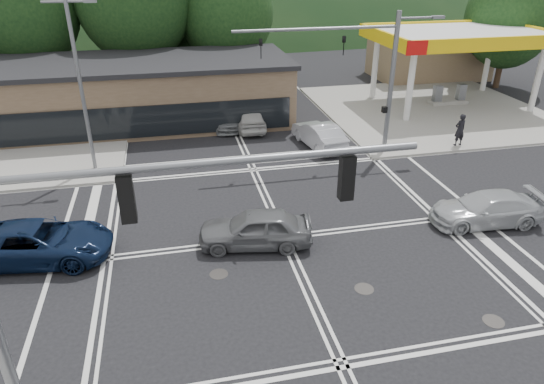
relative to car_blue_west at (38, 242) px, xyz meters
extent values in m
plane|color=black|center=(9.70, -0.50, -0.78)|extent=(120.00, 120.00, 0.00)
cube|color=gray|center=(24.70, 14.50, -0.70)|extent=(16.00, 16.00, 0.15)
cylinder|color=silver|center=(21.70, 12.50, 1.72)|extent=(0.44, 0.44, 5.00)
cylinder|color=silver|center=(21.70, 18.50, 1.72)|extent=(0.44, 0.44, 5.00)
cylinder|color=silver|center=(31.70, 12.50, 1.72)|extent=(0.44, 0.44, 5.00)
cylinder|color=silver|center=(31.70, 18.50, 1.72)|extent=(0.44, 0.44, 5.00)
cube|color=silver|center=(26.70, 15.50, 4.52)|extent=(12.00, 8.00, 0.60)
cube|color=yellow|center=(26.70, 11.50, 4.52)|extent=(12.20, 0.25, 0.90)
cube|color=yellow|center=(26.70, 19.50, 4.52)|extent=(12.20, 0.25, 0.90)
cube|color=yellow|center=(20.70, 15.50, 4.52)|extent=(0.25, 8.20, 0.90)
cube|color=yellow|center=(32.70, 15.50, 4.52)|extent=(0.25, 8.20, 0.90)
cube|color=red|center=(21.20, 11.35, 4.52)|extent=(1.40, 0.12, 0.90)
cube|color=gray|center=(26.70, 15.50, -0.53)|extent=(3.00, 1.00, 0.30)
cube|color=slate|center=(25.70, 15.50, 0.17)|extent=(0.60, 0.50, 1.30)
cube|color=slate|center=(27.70, 15.50, 0.17)|extent=(0.60, 0.50, 1.30)
cube|color=#846B4F|center=(29.70, 24.50, 1.12)|extent=(10.00, 6.00, 3.80)
cube|color=brown|center=(1.70, 16.50, 1.22)|extent=(24.00, 8.00, 4.00)
ellipsoid|color=#163118|center=(9.70, 89.50, -0.78)|extent=(252.00, 126.00, 140.00)
cylinder|color=#382619|center=(-4.30, 23.50, 1.64)|extent=(0.50, 0.50, 4.84)
ellipsoid|color=black|center=(-4.30, 23.50, 6.37)|extent=(8.00, 8.00, 9.20)
cylinder|color=#382619|center=(3.70, 23.50, 1.86)|extent=(0.50, 0.50, 5.28)
cylinder|color=#382619|center=(10.70, 23.50, 1.42)|extent=(0.50, 0.50, 4.40)
ellipsoid|color=black|center=(10.70, 23.50, 5.72)|extent=(7.60, 7.60, 8.74)
cylinder|color=#382619|center=(7.70, 27.50, 1.64)|extent=(0.50, 0.50, 4.84)
cylinder|color=#382619|center=(33.70, 19.50, 1.20)|extent=(0.50, 0.50, 3.96)
ellipsoid|color=black|center=(33.70, 19.50, 5.07)|extent=(7.20, 7.20, 8.28)
cylinder|color=slate|center=(1.20, 8.50, 3.72)|extent=(0.20, 0.20, 9.00)
cylinder|color=slate|center=(1.20, 8.50, 7.92)|extent=(2.20, 0.12, 0.12)
cube|color=slate|center=(2.30, 8.50, 7.92)|extent=(0.60, 0.25, 0.15)
cylinder|color=slate|center=(17.90, 7.70, 3.22)|extent=(0.28, 0.28, 8.00)
cylinder|color=slate|center=(13.40, 7.70, 6.42)|extent=(9.00, 0.16, 0.16)
imported|color=black|center=(14.90, 7.70, 5.52)|extent=(0.16, 0.20, 1.00)
imported|color=black|center=(10.40, 7.70, 5.52)|extent=(0.16, 0.20, 1.00)
cylinder|color=slate|center=(19.10, 7.70, 6.82)|extent=(2.40, 0.12, 0.12)
cube|color=slate|center=(20.20, 7.70, 6.82)|extent=(0.70, 0.30, 0.15)
cube|color=black|center=(17.65, 7.70, 1.82)|extent=(0.25, 0.30, 0.35)
cylinder|color=slate|center=(6.00, -8.70, 6.42)|extent=(9.00, 0.16, 0.16)
cube|color=black|center=(4.50, -8.70, 5.82)|extent=(0.30, 0.25, 1.00)
cube|color=black|center=(9.00, -8.70, 5.82)|extent=(0.30, 0.25, 1.00)
imported|color=#0C1935|center=(0.00, 0.00, 0.00)|extent=(5.90, 3.33, 1.55)
imported|color=slate|center=(8.42, -0.80, 0.00)|extent=(4.84, 2.61, 1.56)
imported|color=#B1B5B9|center=(18.67, -1.22, -0.07)|extent=(5.04, 2.42, 1.42)
imported|color=silver|center=(14.27, 9.27, 0.00)|extent=(2.39, 4.90, 1.55)
imported|color=#BAB9B5|center=(10.70, 13.50, 0.00)|extent=(1.99, 4.64, 1.56)
imported|color=slate|center=(9.20, 14.44, -0.05)|extent=(2.30, 5.14, 1.46)
imported|color=black|center=(22.52, 7.29, 0.36)|extent=(0.78, 0.57, 1.98)
camera|label=1|loc=(5.46, -17.42, 10.16)|focal=32.00mm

